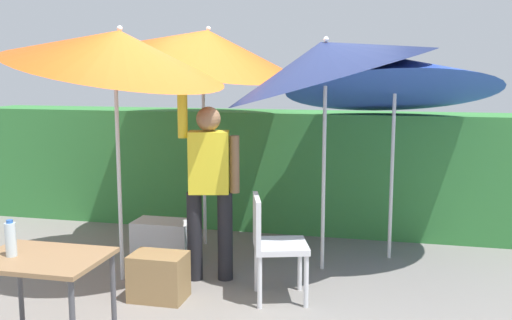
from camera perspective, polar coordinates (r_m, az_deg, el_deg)
The scene contains 12 objects.
ground_plane at distance 5.41m, azimuth -0.75°, elevation -12.08°, with size 24.00×24.00×0.00m, color gray.
hedge_row at distance 7.16m, azimuth 3.23°, elevation -0.98°, with size 8.00×0.70×1.42m, color #38843D.
umbrella_rainbow at distance 5.50m, azimuth 6.78°, elevation 9.58°, with size 2.01×1.98×2.48m.
umbrella_orange at distance 5.99m, azimuth 12.98°, elevation 8.05°, with size 2.12×2.11×2.34m.
umbrella_yellow at distance 5.38m, azimuth -13.29°, elevation 10.33°, with size 2.01×1.98×2.52m.
umbrella_navy at distance 6.39m, azimuth -4.91°, elevation 10.95°, with size 2.01×1.96×2.66m.
person_vendor at distance 5.33m, azimuth -4.57°, elevation -1.96°, with size 0.56×0.30×1.88m.
chair_plastic at distance 4.95m, azimuth 1.57°, elevation -7.84°, with size 0.55×0.55×0.89m.
cooler_box at distance 6.12m, azimuth -8.97°, elevation -7.68°, with size 0.59×0.35×0.40m, color silver.
crate_cardboard at distance 5.11m, azimuth -9.42°, elevation -11.10°, with size 0.46×0.32×0.40m, color #9E7A4C.
folding_table at distance 4.10m, azimuth -20.03°, elevation -9.97°, with size 0.80×0.60×0.74m.
bottle_water at distance 4.12m, azimuth -22.70°, elevation -7.09°, with size 0.07×0.07×0.24m.
Camera 1 is at (1.23, -4.90, 1.93)m, focal length 41.23 mm.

